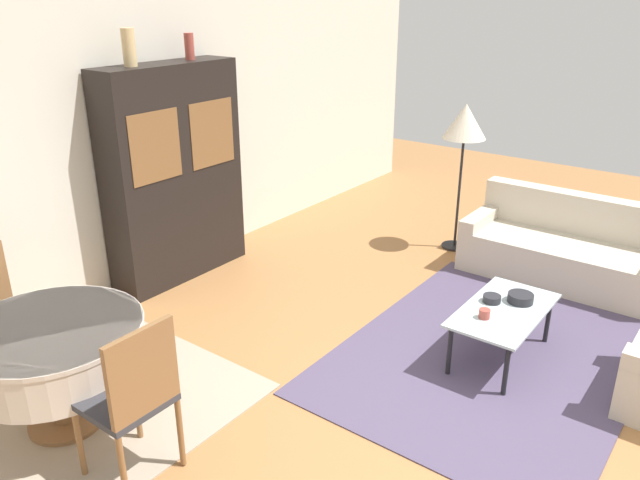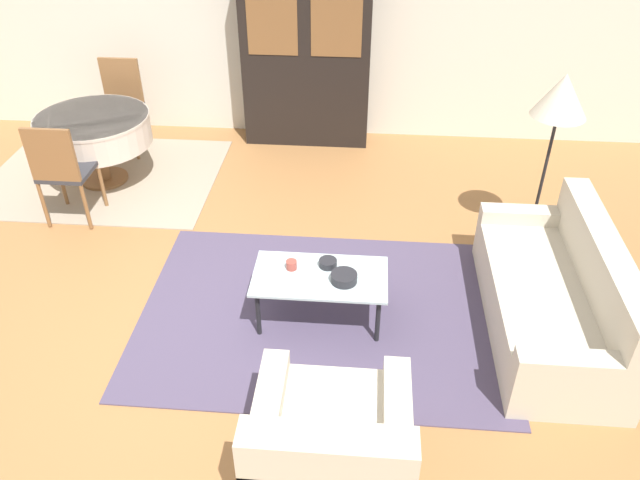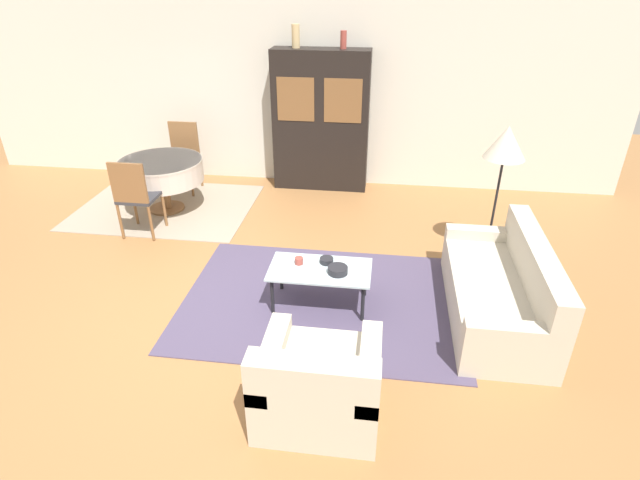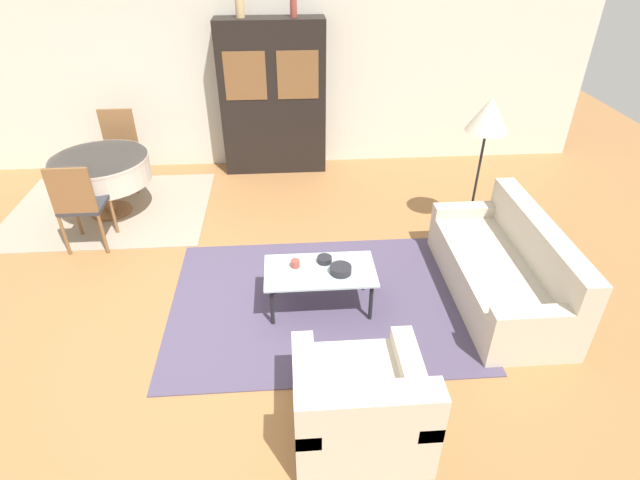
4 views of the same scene
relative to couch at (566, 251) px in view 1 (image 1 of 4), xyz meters
The scene contains 15 objects.
ground_plane 2.75m from the couch, behind, with size 14.00×14.00×0.00m, color #9E6B3D.
wall_back 4.43m from the couch, 129.18° to the left, with size 10.00×0.06×2.70m.
area_rug 1.77m from the couch, behind, with size 2.85×2.06×0.01m.
dining_rug 4.72m from the couch, 155.00° to the left, with size 2.42×1.86×0.01m.
couch is the anchor object (origin of this frame).
coffee_table 1.77m from the couch, behind, with size 1.00×0.55×0.42m.
display_cabinet 3.85m from the couch, 125.11° to the left, with size 1.41×0.40×2.05m.
dining_table 4.64m from the couch, 155.65° to the left, with size 1.13×1.13×0.73m.
dining_chair_near 4.38m from the couch, 165.12° to the left, with size 0.44×0.44×1.01m.
floor_lamp 1.60m from the couch, 86.41° to the left, with size 0.45×0.45×1.57m.
cup 1.99m from the couch, behind, with size 0.08×0.08×0.07m.
bowl 1.59m from the couch, behind, with size 0.20×0.20×0.07m.
bowl_small 1.72m from the couch, behind, with size 0.14×0.14×0.06m.
vase_tall 4.43m from the couch, 129.25° to the left, with size 0.11×0.11×0.31m.
vase_short 4.07m from the couch, 121.07° to the left, with size 0.09×0.09×0.24m.
Camera 1 is at (-3.18, -1.13, 2.67)m, focal length 35.00 mm.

